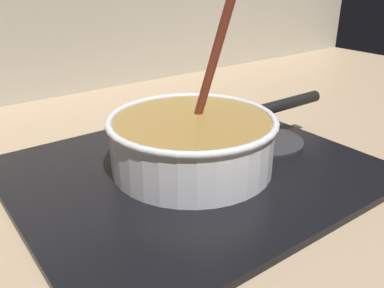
% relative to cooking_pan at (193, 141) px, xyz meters
% --- Properties ---
extents(ground, '(2.40, 1.60, 0.04)m').
position_rel_cooking_pan_xyz_m(ground, '(-0.03, -0.22, -0.08)').
color(ground, '#9E8466').
extents(hob_plate, '(0.56, 0.48, 0.01)m').
position_rel_cooking_pan_xyz_m(hob_plate, '(-0.00, 0.00, -0.05)').
color(hob_plate, black).
rests_on(hob_plate, ground).
extents(burner_ring, '(0.16, 0.16, 0.01)m').
position_rel_cooking_pan_xyz_m(burner_ring, '(-0.00, 0.00, -0.04)').
color(burner_ring, '#592D0C').
rests_on(burner_ring, hob_plate).
extents(spare_burner, '(0.14, 0.14, 0.01)m').
position_rel_cooking_pan_xyz_m(spare_burner, '(0.17, 0.00, -0.04)').
color(spare_burner, '#262628').
rests_on(spare_burner, hob_plate).
extents(cooking_pan, '(0.44, 0.27, 0.31)m').
position_rel_cooking_pan_xyz_m(cooking_pan, '(0.00, 0.00, 0.00)').
color(cooking_pan, silver).
rests_on(cooking_pan, hob_plate).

